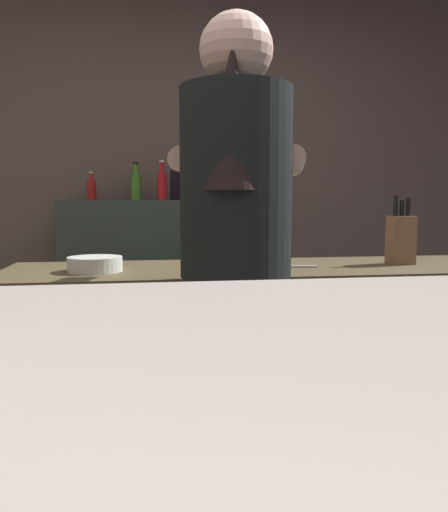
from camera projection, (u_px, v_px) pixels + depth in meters
name	position (u px, v px, depth m)	size (l,w,h in m)	color
wall_back	(167.00, 173.00, 3.39)	(5.20, 0.10, 2.70)	brown
prep_counter	(271.00, 374.00, 2.10)	(2.10, 0.60, 0.89)	brown
back_shelf	(133.00, 295.00, 3.15)	(0.84, 0.36, 1.17)	#313C35
bartender	(236.00, 255.00, 1.56)	(0.49, 0.55, 1.71)	#283542
knife_block	(401.00, 239.00, 2.12)	(0.10, 0.08, 0.28)	#866041
mixing_bowl	(95.00, 264.00, 1.89)	(0.20, 0.20, 0.06)	silver
chefs_knife	(287.00, 267.00, 2.01)	(0.24, 0.03, 0.01)	silver
bottle_hot_sauce	(92.00, 189.00, 3.10)	(0.06, 0.06, 0.17)	red
bottle_soy	(162.00, 185.00, 3.06)	(0.06, 0.06, 0.24)	red
bottle_vinegar	(136.00, 186.00, 3.16)	(0.07, 0.07, 0.23)	#4B892D
bottle_olive_oil	(176.00, 183.00, 3.20)	(0.07, 0.07, 0.27)	black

